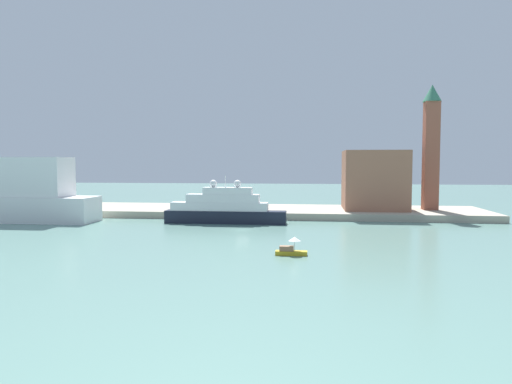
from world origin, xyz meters
name	(u,v)px	position (x,y,z in m)	size (l,w,h in m)	color
ground	(242,230)	(0.00, 0.00, 0.00)	(400.00, 400.00, 0.00)	slate
quay_dock	(258,211)	(0.00, 27.61, 0.81)	(110.00, 23.22, 1.61)	#ADA38E
large_yacht	(224,209)	(-5.41, 9.84, 3.12)	(25.98, 3.55, 10.32)	black
small_motorboat	(291,248)	(10.37, -23.17, 0.97)	(4.46, 1.73, 2.63)	#B7991E
harbor_building	(374,180)	(28.42, 28.40, 8.75)	(14.82, 14.91, 14.28)	#9E664C
bell_tower	(431,143)	(41.64, 28.53, 17.66)	(4.36, 4.36, 29.90)	#93513D
parked_car	(198,208)	(-13.45, 19.44, 2.22)	(4.10, 1.88, 1.39)	#1E4C99
person_figure	(213,207)	(-10.08, 20.48, 2.36)	(0.36, 0.36, 1.62)	#334C8C
mooring_bollard	(256,211)	(0.76, 17.03, 1.96)	(0.40, 0.40, 0.69)	black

